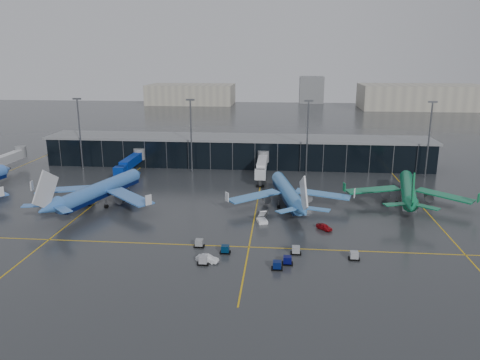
# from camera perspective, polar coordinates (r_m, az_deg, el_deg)

# --- Properties ---
(ground) EXTENTS (600.00, 600.00, 0.00)m
(ground) POSITION_cam_1_polar(r_m,az_deg,el_deg) (116.68, -3.27, -5.08)
(ground) COLOR #282B2D
(ground) RESTS_ON ground
(terminal_pier) EXTENTS (142.00, 17.00, 10.70)m
(terminal_pier) POSITION_cam_1_polar(r_m,az_deg,el_deg) (174.57, -0.30, 3.60)
(terminal_pier) COLOR black
(terminal_pier) RESTS_ON ground
(jet_bridges) EXTENTS (94.00, 27.50, 7.20)m
(jet_bridges) POSITION_cam_1_polar(r_m,az_deg,el_deg) (163.76, -13.26, 2.11)
(jet_bridges) COLOR #595B60
(jet_bridges) RESTS_ON ground
(flood_masts) EXTENTS (203.00, 0.50, 25.50)m
(flood_masts) POSITION_cam_1_polar(r_m,az_deg,el_deg) (160.87, 1.06, 5.65)
(flood_masts) COLOR #595B60
(flood_masts) RESTS_ON ground
(distant_hangars) EXTENTS (260.00, 71.00, 22.00)m
(distant_hangars) POSITION_cam_1_polar(r_m,az_deg,el_deg) (381.09, 10.44, 10.12)
(distant_hangars) COLOR #B2AD99
(distant_hangars) RESTS_ON ground
(taxi_lines) EXTENTS (220.00, 120.00, 0.02)m
(taxi_lines) POSITION_cam_1_polar(r_m,az_deg,el_deg) (125.65, 1.96, -3.57)
(taxi_lines) COLOR gold
(taxi_lines) RESTS_ON ground
(airliner_arkefly) EXTENTS (49.33, 53.09, 13.62)m
(airliner_arkefly) POSITION_cam_1_polar(r_m,az_deg,el_deg) (133.04, -16.68, -0.09)
(airliner_arkefly) COLOR #3B72C3
(airliner_arkefly) RESTS_ON ground
(airliner_klm_near) EXTENTS (42.60, 46.50, 12.43)m
(airliner_klm_near) POSITION_cam_1_polar(r_m,az_deg,el_deg) (127.33, 5.86, -0.47)
(airliner_klm_near) COLOR #3E81CD
(airliner_klm_near) RESTS_ON ground
(airliner_aer_lingus) EXTENTS (42.91, 46.73, 12.41)m
(airliner_aer_lingus) POSITION_cam_1_polar(r_m,az_deg,el_deg) (137.11, 19.87, -0.18)
(airliner_aer_lingus) COLOR #0D6F44
(airliner_aer_lingus) RESTS_ON ground
(baggage_carts) EXTENTS (34.54, 10.93, 1.70)m
(baggage_carts) POSITION_cam_1_polar(r_m,az_deg,el_deg) (96.17, 2.76, -9.13)
(baggage_carts) COLOR black
(baggage_carts) RESTS_ON ground
(mobile_airstair) EXTENTS (3.05, 3.71, 3.45)m
(mobile_airstair) POSITION_cam_1_polar(r_m,az_deg,el_deg) (115.77, 2.70, -4.83)
(mobile_airstair) COLOR white
(mobile_airstair) RESTS_ON ground
(service_van_red) EXTENTS (4.09, 4.25, 1.43)m
(service_van_red) POSITION_cam_1_polar(r_m,az_deg,el_deg) (112.82, 10.23, -5.64)
(service_van_red) COLOR #A60C14
(service_van_red) RESTS_ON ground
(service_van_white) EXTENTS (4.81, 2.79, 1.50)m
(service_van_white) POSITION_cam_1_polar(r_m,az_deg,el_deg) (94.80, -4.00, -9.53)
(service_van_white) COLOR white
(service_van_white) RESTS_ON ground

